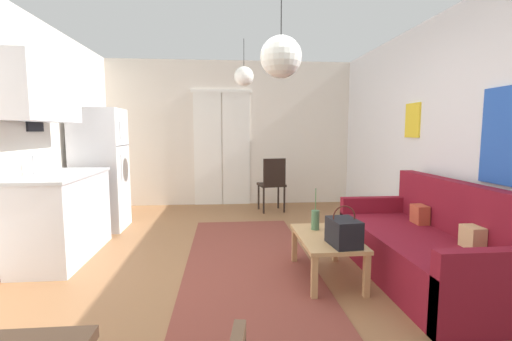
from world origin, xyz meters
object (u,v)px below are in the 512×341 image
object	(u,v)px
coffee_table	(327,242)
accent_chair	(272,182)
handbag	(344,232)
pendant_lamp_far	(244,76)
couch	(429,250)
bamboo_vase	(315,220)
refrigerator	(101,170)
pendant_lamp_near	(281,57)

from	to	relation	value
coffee_table	accent_chair	size ratio (longest dim) A/B	0.99
handbag	pendant_lamp_far	distance (m)	2.82
couch	bamboo_vase	bearing A→B (deg)	160.39
bamboo_vase	handbag	distance (m)	0.51
coffee_table	pendant_lamp_far	distance (m)	2.70
coffee_table	refrigerator	distance (m)	3.30
coffee_table	accent_chair	xyz separation A→B (m)	(-0.14, 2.72, 0.17)
couch	coffee_table	world-z (taller)	couch
accent_chair	handbag	bearing A→B (deg)	85.06
accent_chair	pendant_lamp_near	xyz separation A→B (m)	(-0.40, -3.32, 1.37)
coffee_table	refrigerator	world-z (taller)	refrigerator
pendant_lamp_near	pendant_lamp_far	size ratio (longest dim) A/B	1.39
refrigerator	coffee_table	bearing A→B (deg)	-35.74
bamboo_vase	pendant_lamp_far	world-z (taller)	pendant_lamp_far
bamboo_vase	refrigerator	world-z (taller)	refrigerator
coffee_table	pendant_lamp_near	size ratio (longest dim) A/B	1.00
bamboo_vase	refrigerator	xyz separation A→B (m)	(-2.60, 1.68, 0.34)
handbag	pendant_lamp_far	world-z (taller)	pendant_lamp_far
pendant_lamp_far	refrigerator	bearing A→B (deg)	-179.58
handbag	accent_chair	size ratio (longest dim) A/B	0.38
couch	accent_chair	bearing A→B (deg)	110.46
coffee_table	handbag	world-z (taller)	handbag
pendant_lamp_far	accent_chair	bearing A→B (deg)	56.97
couch	accent_chair	distance (m)	3.05
couch	handbag	bearing A→B (deg)	-170.06
bamboo_vase	accent_chair	distance (m)	2.50
accent_chair	refrigerator	bearing A→B (deg)	9.19
couch	pendant_lamp_near	xyz separation A→B (m)	(-1.46, -0.47, 1.60)
couch	accent_chair	size ratio (longest dim) A/B	2.11
coffee_table	pendant_lamp_far	bearing A→B (deg)	108.88
accent_chair	pendant_lamp_far	bearing A→B (deg)	48.21
bamboo_vase	refrigerator	size ratio (longest dim) A/B	0.25
coffee_table	refrigerator	size ratio (longest dim) A/B	0.54
couch	pendant_lamp_far	world-z (taller)	pendant_lamp_far
bamboo_vase	pendant_lamp_near	size ratio (longest dim) A/B	0.46
couch	refrigerator	bearing A→B (deg)	150.39
bamboo_vase	accent_chair	size ratio (longest dim) A/B	0.45
coffee_table	refrigerator	xyz separation A→B (m)	(-2.65, 1.91, 0.49)
coffee_table	bamboo_vase	distance (m)	0.28
bamboo_vase	handbag	bearing A→B (deg)	-77.05
refrigerator	pendant_lamp_near	bearing A→B (deg)	-49.81
pendant_lamp_far	bamboo_vase	bearing A→B (deg)	-70.38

